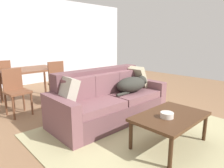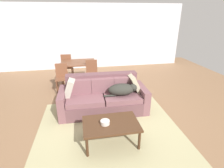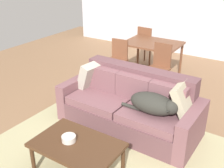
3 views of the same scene
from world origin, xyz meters
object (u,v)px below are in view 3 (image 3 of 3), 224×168
Objects in this scene: throw_pillow_by_right_arm at (184,100)px; coffee_table at (77,147)px; couch at (130,106)px; dining_chair_near_right at (159,65)px; throw_pillow_by_left_arm at (90,75)px; dining_chair_far_left at (146,45)px; bowl_on_coffee_table at (69,138)px; dining_chair_near_left at (117,58)px; dog_on_left_cushion at (154,104)px; dining_table at (152,46)px.

throw_pillow_by_right_arm reaches higher than coffee_table.
couch is 2.30× the size of dining_chair_near_right.
throw_pillow_by_left_arm is 0.45× the size of dining_chair_far_left.
bowl_on_coffee_table is 0.19× the size of dining_chair_near_left.
dog_on_left_cushion is 1.24m from bowl_on_coffee_table.
dog_on_left_cushion is at bearing -64.35° from dining_table.
dining_chair_far_left reaches higher than dining_table.
dining_chair_near_left is at bearing 135.98° from dog_on_left_cushion.
coffee_table is (-0.83, -1.28, -0.28)m from throw_pillow_by_right_arm.
coffee_table is (-0.48, -1.08, -0.22)m from dog_on_left_cushion.
throw_pillow_by_right_arm is 0.44× the size of coffee_table.
dog_on_left_cushion is 0.93× the size of dining_chair_near_left.
dining_chair_far_left is at bearing 94.52° from throw_pillow_by_left_arm.
dog_on_left_cushion is at bearing -149.77° from throw_pillow_by_right_arm.
throw_pillow_by_left_arm is at bearing 176.43° from couch.
throw_pillow_by_right_arm is at bearing 3.57° from couch.
couch reaches higher than throw_pillow_by_left_arm.
dining_table is at bearing 83.40° from throw_pillow_by_left_arm.
dog_on_left_cushion is 3.07m from dining_chair_far_left.
dining_chair_near_left is at bearing -174.30° from dining_chair_near_right.
dining_chair_far_left reaches higher than dining_chair_near_left.
coffee_table is 0.14m from bowl_on_coffee_table.
bowl_on_coffee_table is 0.18× the size of dining_chair_far_left.
dining_chair_far_left is at bearing 125.49° from throw_pillow_by_right_arm.
coffee_table is 2.68m from dining_chair_near_right.
couch is 4.73× the size of throw_pillow_by_right_arm.
dog_on_left_cushion is 1.71m from dining_chair_near_right.
dining_chair_far_left is (-0.20, 2.47, -0.14)m from throw_pillow_by_left_arm.
dining_chair_near_right is at bearing 97.79° from couch.
bowl_on_coffee_table is 3.89m from dining_chair_far_left.
dining_chair_near_right reaches higher than coffee_table.
dog_on_left_cushion is at bearing -10.69° from throw_pillow_by_left_arm.
dining_chair_near_right reaches higher than bowl_on_coffee_table.
throw_pillow_by_left_arm is at bearing 170.56° from dog_on_left_cushion.
dining_chair_near_right is (0.41, -0.54, -0.17)m from dining_table.
dining_chair_near_left is at bearing 109.79° from bowl_on_coffee_table.
dining_chair_far_left reaches higher than couch.
throw_pillow_by_right_arm is 1.70m from dining_chair_near_right.
dog_on_left_cushion is (0.45, -0.17, 0.26)m from couch.
throw_pillow_by_right_arm is 0.52× the size of dining_chair_near_left.
dog_on_left_cushion is 1.27m from throw_pillow_by_left_arm.
dining_chair_near_left is at bearing 111.94° from coffee_table.
throw_pillow_by_right_arm is at bearing -1.26° from throw_pillow_by_left_arm.
couch is 5.06× the size of throw_pillow_by_left_arm.
dining_chair_near_left is at bearing 102.53° from throw_pillow_by_left_arm.
dog_on_left_cushion reaches higher than bowl_on_coffee_table.
throw_pillow_by_left_arm is at bearing -81.68° from dining_chair_near_left.
throw_pillow_by_left_arm reaches higher than dining_table.
dining_table is at bearing 44.40° from dining_chair_near_left.
dining_table is at bearing 107.52° from couch.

